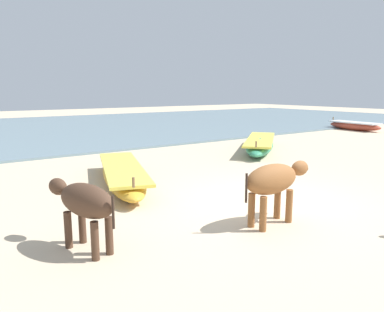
# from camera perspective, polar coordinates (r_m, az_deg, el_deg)

# --- Properties ---
(ground) EXTENTS (80.00, 80.00, 0.00)m
(ground) POSITION_cam_1_polar(r_m,az_deg,el_deg) (7.88, 10.81, -7.10)
(ground) COLOR beige
(sea_water) EXTENTS (60.00, 20.00, 0.08)m
(sea_water) POSITION_cam_1_polar(r_m,az_deg,el_deg) (23.63, -21.88, 3.92)
(sea_water) COLOR slate
(sea_water) RESTS_ON ground
(fishing_boat_1) EXTENTS (4.34, 3.94, 0.68)m
(fishing_boat_1) POSITION_cam_1_polar(r_m,az_deg,el_deg) (14.41, 10.48, 1.82)
(fishing_boat_1) COLOR #338C66
(fishing_boat_1) RESTS_ON ground
(fishing_boat_2) EXTENTS (2.38, 4.64, 0.66)m
(fishing_boat_2) POSITION_cam_1_polar(r_m,az_deg,el_deg) (9.35, -10.66, -2.77)
(fishing_boat_2) COLOR gold
(fishing_boat_2) RESTS_ON ground
(fishing_boat_5) EXTENTS (1.25, 3.37, 0.68)m
(fishing_boat_5) POSITION_cam_1_polar(r_m,az_deg,el_deg) (23.60, 23.81, 4.33)
(fishing_boat_5) COLOR #B74733
(fishing_boat_5) RESTS_ON ground
(cow_adult_dark) EXTENTS (0.73, 1.53, 1.01)m
(cow_adult_dark) POSITION_cam_1_polar(r_m,az_deg,el_deg) (5.56, -16.30, -6.90)
(cow_adult_dark) COLOR #4C3323
(cow_adult_dark) RESTS_ON ground
(cow_second_adult_brown) EXTENTS (1.66, 0.54, 1.07)m
(cow_second_adult_brown) POSITION_cam_1_polar(r_m,az_deg,el_deg) (6.52, 12.54, -3.78)
(cow_second_adult_brown) COLOR brown
(cow_second_adult_brown) RESTS_ON ground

